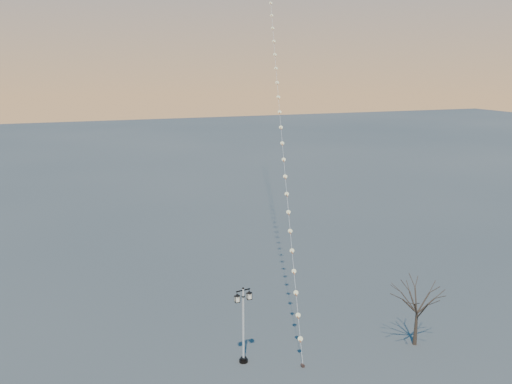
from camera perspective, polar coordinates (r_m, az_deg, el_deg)
name	(u,v)px	position (r m, az deg, el deg)	size (l,w,h in m)	color
ground	(275,361)	(32.32, 2.10, -17.84)	(300.00, 300.00, 0.00)	#424443
street_lamp	(243,321)	(30.99, -1.38, -13.82)	(1.18, 0.54, 4.67)	black
bare_tree	(418,301)	(34.11, 17.12, -11.25)	(2.50, 2.50, 4.15)	#352920
kite_train	(274,29)	(46.89, 2.01, 17.24)	(12.00, 38.45, 40.04)	#34211B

